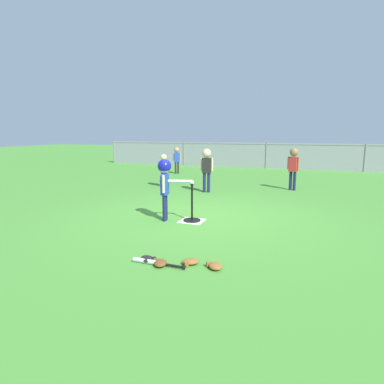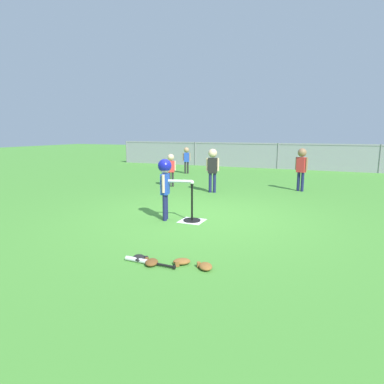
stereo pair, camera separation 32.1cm
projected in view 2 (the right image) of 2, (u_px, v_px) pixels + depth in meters
ground_plane at (203, 217)px, 6.47m from camera, size 60.00×60.00×0.00m
home_plate at (192, 221)px, 6.16m from camera, size 0.44×0.44×0.01m
batting_tee at (192, 215)px, 6.14m from camera, size 0.32×0.32×0.69m
baseball_on_tee at (192, 182)px, 6.03m from camera, size 0.07×0.07×0.07m
batter_child at (165, 177)px, 6.09m from camera, size 0.63×0.32×1.15m
fielder_deep_right at (171, 166)px, 9.90m from camera, size 0.26×0.20×0.99m
fielder_near_right at (186, 157)px, 13.04m from camera, size 0.28×0.21×1.04m
fielder_deep_center at (301, 164)px, 9.12m from camera, size 0.34×0.24×1.20m
fielder_near_left at (213, 165)px, 8.92m from camera, size 0.35×0.24×1.19m
spare_bat_silver at (143, 261)px, 4.17m from camera, size 0.71×0.08×0.06m
glove_by_plate at (140, 258)px, 4.26m from camera, size 0.27×0.26×0.07m
glove_near_bats at (151, 262)px, 4.12m from camera, size 0.23×0.26×0.07m
glove_tossed_aside at (182, 262)px, 4.14m from camera, size 0.27×0.25×0.07m
glove_outfield_drop at (205, 266)px, 4.00m from camera, size 0.25×0.27×0.07m
outfield_fence at (278, 155)px, 14.70m from camera, size 16.06×0.06×1.15m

